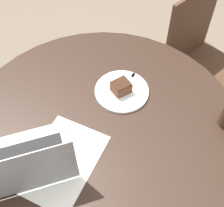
# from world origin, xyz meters

# --- Properties ---
(ground_plane) EXTENTS (12.00, 12.00, 0.00)m
(ground_plane) POSITION_xyz_m (0.00, 0.00, 0.00)
(ground_plane) COLOR #6B5B4C
(dining_table) EXTENTS (1.17, 1.17, 0.74)m
(dining_table) POSITION_xyz_m (0.00, 0.00, 0.62)
(dining_table) COLOR black
(dining_table) RESTS_ON ground_plane
(chair) EXTENTS (0.59, 0.59, 0.91)m
(chair) POSITION_xyz_m (0.60, -0.57, 0.47)
(chair) COLOR #472D1E
(chair) RESTS_ON ground_plane
(paper_document) EXTENTS (0.42, 0.37, 0.00)m
(paper_document) POSITION_xyz_m (-0.15, 0.15, 0.74)
(paper_document) COLOR white
(paper_document) RESTS_ON dining_table
(plate) EXTENTS (0.24, 0.24, 0.01)m
(plate) POSITION_xyz_m (0.19, -0.09, 0.75)
(plate) COLOR white
(plate) RESTS_ON dining_table
(cake_slice) EXTENTS (0.10, 0.10, 0.05)m
(cake_slice) POSITION_xyz_m (0.18, -0.08, 0.78)
(cake_slice) COLOR brown
(cake_slice) RESTS_ON plate
(fork) EXTENTS (0.16, 0.10, 0.00)m
(fork) POSITION_xyz_m (0.22, -0.12, 0.76)
(fork) COLOR silver
(fork) RESTS_ON plate
(laptop) EXTENTS (0.34, 0.40, 0.25)m
(laptop) POSITION_xyz_m (-0.17, 0.26, 0.79)
(laptop) COLOR gray
(laptop) RESTS_ON dining_table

